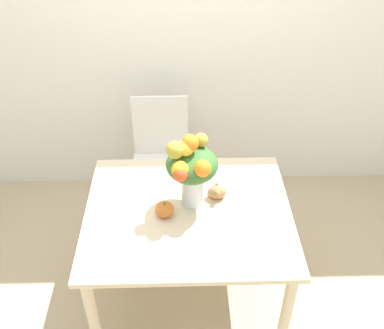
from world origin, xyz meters
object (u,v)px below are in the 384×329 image
Objects in this scene: turkey_figurine at (217,190)px; pumpkin at (164,209)px; dining_chair_near_window at (161,159)px; flower_vase at (191,168)px.

pumpkin is at bearing -152.90° from turkey_figurine.
dining_chair_near_window reaches higher than turkey_figurine.
flower_vase reaches higher than turkey_figurine.
flower_vase is 4.44× the size of pumpkin.
turkey_figurine is at bearing -63.89° from dining_chair_near_window.
flower_vase is 0.94m from dining_chair_near_window.
flower_vase reaches higher than dining_chair_near_window.
turkey_figurine is at bearing 23.57° from flower_vase.
turkey_figurine is (0.29, 0.15, 0.00)m from pumpkin.
dining_chair_near_window is (-0.05, 0.85, -0.30)m from pumpkin.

